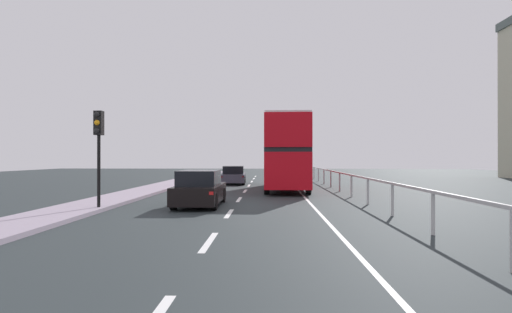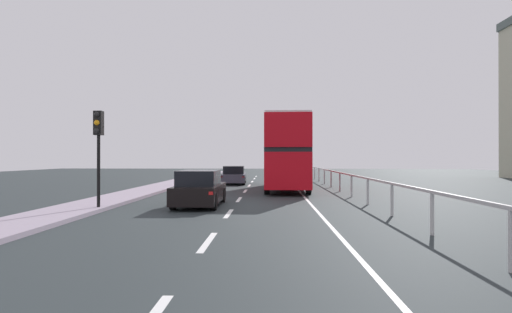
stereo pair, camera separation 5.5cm
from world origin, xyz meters
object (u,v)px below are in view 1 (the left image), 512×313
at_px(double_decker_bus_red, 287,152).
at_px(traffic_signal_pole, 99,135).
at_px(hatchback_car_near, 200,189).
at_px(sedan_car_ahead, 234,175).

height_order(double_decker_bus_red, traffic_signal_pole, double_decker_bus_red).
distance_m(hatchback_car_near, traffic_signal_pole, 4.44).
height_order(traffic_signal_pole, sedan_car_ahead, traffic_signal_pole).
height_order(double_decker_bus_red, sedan_car_ahead, double_decker_bus_red).
bearing_deg(hatchback_car_near, sedan_car_ahead, 89.55).
relative_size(hatchback_car_near, traffic_signal_pole, 1.18).
bearing_deg(hatchback_car_near, traffic_signal_pole, -154.33).
distance_m(double_decker_bus_red, hatchback_car_near, 9.98).
xyz_separation_m(double_decker_bus_red, traffic_signal_pole, (-7.44, -10.70, 0.48)).
xyz_separation_m(double_decker_bus_red, sedan_car_ahead, (-3.76, 5.69, -1.69)).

